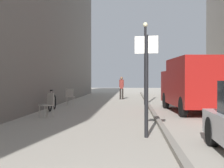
# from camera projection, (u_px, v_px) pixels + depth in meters

# --- Properties ---
(ground_plane) EXTENTS (80.00, 80.00, 0.00)m
(ground_plane) POSITION_uv_depth(u_px,v_px,m) (116.00, 114.00, 13.79)
(ground_plane) COLOR #A8A093
(kerb_strip) EXTENTS (0.16, 40.00, 0.12)m
(kerb_strip) POSITION_uv_depth(u_px,v_px,m) (153.00, 113.00, 13.69)
(kerb_strip) COLOR gray
(kerb_strip) RESTS_ON ground_plane
(pedestrian_main_foreground) EXTENTS (0.33, 0.21, 1.65)m
(pedestrian_main_foreground) POSITION_uv_depth(u_px,v_px,m) (122.00, 86.00, 23.57)
(pedestrian_main_foreground) COLOR black
(pedestrian_main_foreground) RESTS_ON ground_plane
(delivery_van) EXTENTS (2.38, 5.50, 2.38)m
(delivery_van) POSITION_uv_depth(u_px,v_px,m) (193.00, 84.00, 14.44)
(delivery_van) COLOR maroon
(delivery_van) RESTS_ON ground_plane
(street_sign_post) EXTENTS (0.59, 0.16, 2.60)m
(street_sign_post) POSITION_uv_depth(u_px,v_px,m) (146.00, 77.00, 8.21)
(street_sign_post) COLOR black
(street_sign_post) RESTS_ON ground_plane
(lamp_post) EXTENTS (0.28, 0.28, 4.76)m
(lamp_post) POSITION_uv_depth(u_px,v_px,m) (145.00, 58.00, 18.79)
(lamp_post) COLOR black
(lamp_post) RESTS_ON ground_plane
(bicycle_leaning) EXTENTS (0.16, 1.77, 0.98)m
(bicycle_leaning) POSITION_uv_depth(u_px,v_px,m) (52.00, 102.00, 15.26)
(bicycle_leaning) COLOR black
(bicycle_leaning) RESTS_ON ground_plane
(cafe_chair_near_window) EXTENTS (0.62, 0.62, 0.94)m
(cafe_chair_near_window) POSITION_uv_depth(u_px,v_px,m) (48.00, 103.00, 12.56)
(cafe_chair_near_window) COLOR #B7B2A8
(cafe_chair_near_window) RESTS_ON ground_plane
(cafe_chair_by_doorway) EXTENTS (0.44, 0.44, 0.94)m
(cafe_chair_by_doorway) POSITION_uv_depth(u_px,v_px,m) (70.00, 96.00, 18.32)
(cafe_chair_by_doorway) COLOR #B7B2A8
(cafe_chair_by_doorway) RESTS_ON ground_plane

